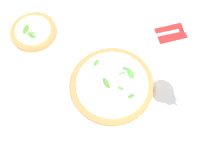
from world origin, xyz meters
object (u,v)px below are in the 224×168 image
Objects in this scene: pizza_personal_side at (34,32)px; fork at (173,32)px; wine_glass at (186,96)px; pizza_arugula_main at (112,85)px.

fork is (0.51, -0.22, -0.01)m from pizza_personal_side.
wine_glass is at bearing -105.57° from fork.
pizza_personal_side is 0.56m from fork.
fork is (0.13, 0.28, -0.10)m from wine_glass.
pizza_arugula_main is 0.34m from fork.
wine_glass is (0.19, -0.16, 0.09)m from pizza_arugula_main.
pizza_arugula_main is 0.26m from wine_glass.
fork is at bearing 20.51° from pizza_arugula_main.
wine_glass is 0.33m from fork.
pizza_arugula_main is at bearing -149.63° from fork.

